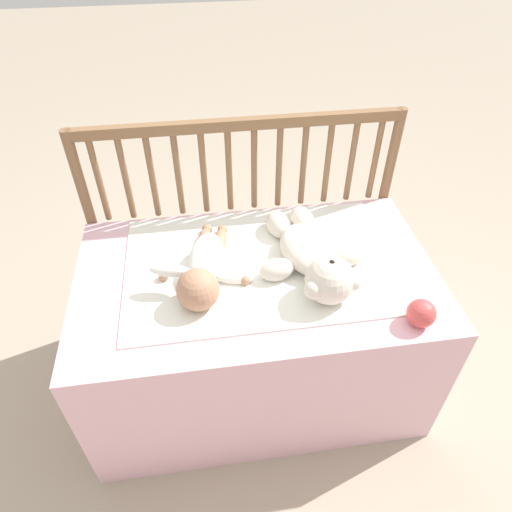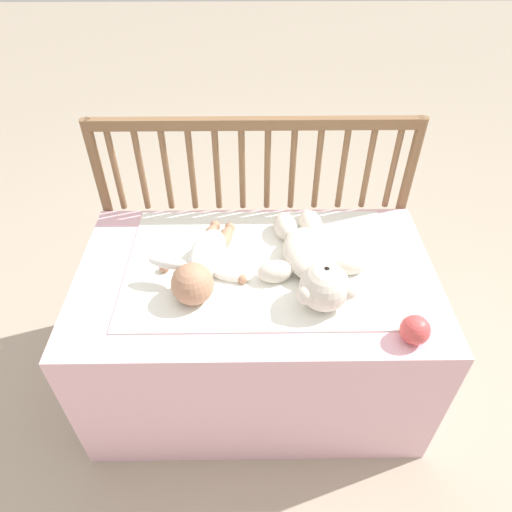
# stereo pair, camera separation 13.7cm
# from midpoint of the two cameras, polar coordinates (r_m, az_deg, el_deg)

# --- Properties ---
(ground_plane) EXTENTS (12.00, 12.00, 0.00)m
(ground_plane) POSITION_cam_midpoint_polar(r_m,az_deg,el_deg) (1.86, -2.14, -14.80)
(ground_plane) COLOR tan
(crib_mattress) EXTENTS (1.13, 0.67, 0.56)m
(crib_mattress) POSITION_cam_midpoint_polar(r_m,az_deg,el_deg) (1.63, -2.39, -9.34)
(crib_mattress) COLOR #EDB7C6
(crib_mattress) RESTS_ON ground_plane
(crib_rail) EXTENTS (1.13, 0.04, 0.90)m
(crib_rail) POSITION_cam_midpoint_polar(r_m,az_deg,el_deg) (1.65, -4.15, 8.33)
(crib_rail) COLOR brown
(crib_rail) RESTS_ON ground_plane
(blanket) EXTENTS (0.85, 0.55, 0.01)m
(blanket) POSITION_cam_midpoint_polar(r_m,az_deg,el_deg) (1.45, -2.14, -1.07)
(blanket) COLOR white
(blanket) RESTS_ON crib_mattress
(teddy_bear) EXTENTS (0.35, 0.47, 0.15)m
(teddy_bear) POSITION_cam_midpoint_polar(r_m,az_deg,el_deg) (1.40, 4.33, -0.22)
(teddy_bear) COLOR silver
(teddy_bear) RESTS_ON crib_mattress
(baby) EXTENTS (0.31, 0.41, 0.12)m
(baby) POSITION_cam_midpoint_polar(r_m,az_deg,el_deg) (1.38, -9.39, -1.66)
(baby) COLOR white
(baby) RESTS_ON crib_mattress
(toy_ball) EXTENTS (0.08, 0.08, 0.08)m
(toy_ball) POSITION_cam_midpoint_polar(r_m,az_deg,el_deg) (1.31, 17.16, -7.00)
(toy_ball) COLOR #DB4C4C
(toy_ball) RESTS_ON crib_mattress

